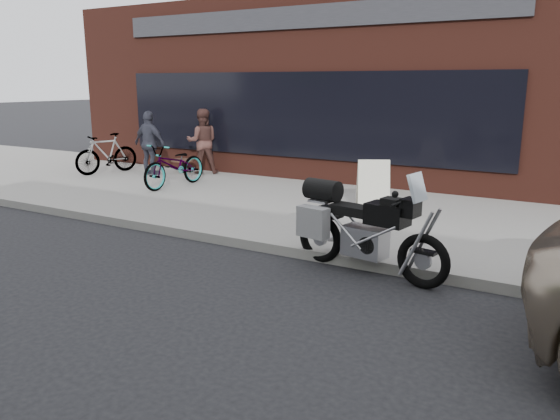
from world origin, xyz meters
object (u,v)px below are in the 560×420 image
at_px(motorcycle, 358,227).
at_px(cafe_patron_left, 202,141).
at_px(sandwich_sign, 373,185).
at_px(cafe_table, 183,161).
at_px(bicycle_rear, 106,154).
at_px(cafe_patron_right, 150,143).
at_px(bicycle_front, 175,165).

bearing_deg(motorcycle, cafe_patron_left, 153.18).
bearing_deg(sandwich_sign, cafe_table, 138.13).
height_order(motorcycle, bicycle_rear, motorcycle).
relative_size(motorcycle, bicycle_rear, 1.30).
height_order(motorcycle, cafe_table, motorcycle).
xyz_separation_m(sandwich_sign, cafe_patron_right, (-6.27, 0.85, 0.34)).
bearing_deg(bicycle_rear, cafe_patron_left, 45.33).
relative_size(bicycle_front, cafe_patron_right, 1.16).
xyz_separation_m(motorcycle, bicycle_front, (-5.57, 2.90, 0.03)).
height_order(cafe_table, cafe_patron_right, cafe_patron_right).
relative_size(motorcycle, cafe_patron_left, 1.34).
xyz_separation_m(motorcycle, cafe_patron_right, (-7.17, 3.84, 0.35)).
height_order(bicycle_front, sandwich_sign, bicycle_front).
distance_m(bicycle_rear, cafe_table, 1.97).
bearing_deg(bicycle_rear, motorcycle, -6.51).
height_order(sandwich_sign, cafe_table, sandwich_sign).
bearing_deg(bicycle_front, bicycle_rear, 170.87).
distance_m(bicycle_rear, cafe_patron_right, 1.27).
relative_size(motorcycle, cafe_patron_right, 1.38).
bearing_deg(cafe_patron_left, sandwich_sign, 125.00).
distance_m(motorcycle, cafe_table, 8.04).
bearing_deg(cafe_table, bicycle_front, -55.31).
bearing_deg(motorcycle, cafe_table, 156.50).
relative_size(bicycle_rear, cafe_patron_right, 1.06).
xyz_separation_m(motorcycle, bicycle_rear, (-8.35, 3.48, 0.05)).
bearing_deg(cafe_table, cafe_patron_right, -127.38).
height_order(bicycle_front, cafe_patron_right, cafe_patron_right).
height_order(motorcycle, bicycle_front, motorcycle).
relative_size(bicycle_front, cafe_table, 3.06).
xyz_separation_m(bicycle_rear, cafe_table, (1.68, 1.01, -0.19)).
height_order(bicycle_front, cafe_patron_left, cafe_patron_left).
xyz_separation_m(motorcycle, cafe_table, (-6.67, 4.49, -0.14)).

